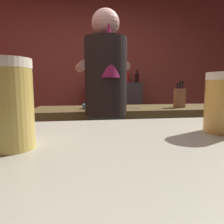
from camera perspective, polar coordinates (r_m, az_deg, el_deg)
wall_back at (r=3.60m, az=-5.16°, el=10.93°), size 5.20×0.10×2.70m
prep_counter at (r=2.30m, az=6.48°, el=-9.88°), size 2.10×0.60×0.90m
back_shelf at (r=3.40m, az=0.32°, el=-1.73°), size 0.90×0.36×1.18m
bartender at (r=1.68m, az=-1.69°, el=2.84°), size 0.45×0.53×1.73m
knife_block at (r=2.29m, az=18.31°, el=3.86°), size 0.10×0.08×0.28m
mixing_bowl at (r=2.09m, az=-5.94°, el=1.60°), size 0.17×0.17×0.05m
chefs_knife at (r=2.13m, az=4.41°, el=1.23°), size 0.24×0.08×0.01m
pint_glass_near at (r=0.52m, az=28.82°, el=2.28°), size 0.08×0.08×0.13m
pint_glass_far at (r=0.37m, az=-26.88°, el=1.87°), size 0.08×0.08×0.15m
bottle_olive_oil at (r=3.24m, az=-1.46°, el=9.68°), size 0.06×0.06×0.21m
bottle_vinegar at (r=3.43m, az=6.98°, el=9.54°), size 0.06×0.06×0.21m
bottle_hot_sauce at (r=3.26m, az=-4.08°, el=9.76°), size 0.06×0.06×0.22m
bottle_soy at (r=3.45m, az=4.18°, el=9.76°), size 0.08×0.08×0.24m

